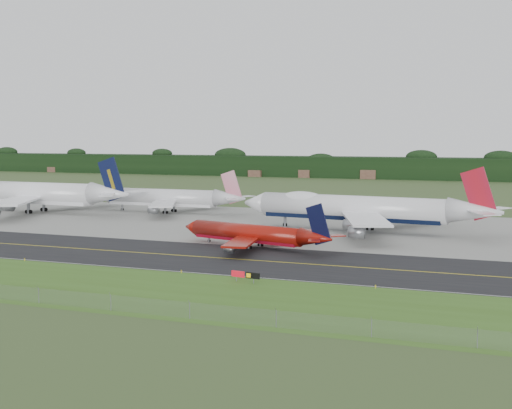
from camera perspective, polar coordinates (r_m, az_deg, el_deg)
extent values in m
plane|color=#374E24|center=(144.61, -3.19, -3.99)|extent=(600.00, 600.00, 0.00)
cube|color=#375D1B|center=(114.24, -10.52, -6.61)|extent=(400.00, 30.00, 0.01)
cube|color=black|center=(141.03, -3.86, -4.23)|extent=(400.00, 32.00, 0.02)
cube|color=gray|center=(191.71, 3.13, -1.65)|extent=(400.00, 78.00, 0.01)
cube|color=yellow|center=(141.03, -3.86, -4.22)|extent=(400.00, 0.40, 0.00)
cube|color=silver|center=(127.39, -6.84, -5.29)|extent=(400.00, 0.25, 0.00)
plane|color=slate|center=(103.46, -14.36, -7.34)|extent=(320.00, 0.00, 320.00)
cylinder|color=slate|center=(103.46, -14.36, -7.34)|extent=(0.10, 0.10, 2.20)
cube|color=black|center=(409.49, 12.96, 2.84)|extent=(700.00, 24.00, 12.00)
cylinder|color=white|center=(180.71, 7.62, -0.24)|extent=(48.46, 10.92, 6.11)
cube|color=black|center=(180.91, 7.61, -0.87)|extent=(45.92, 9.16, 2.14)
cone|color=white|center=(191.36, -0.04, 0.12)|extent=(6.60, 6.68, 6.11)
cone|color=white|center=(173.01, 17.15, -0.54)|extent=(13.24, 7.36, 6.11)
ellipsoid|color=white|center=(185.44, 3.70, 0.46)|extent=(12.92, 6.42, 3.89)
cube|color=white|center=(165.34, 8.77, -1.16)|extent=(17.15, 28.55, 0.52)
cube|color=white|center=(191.23, 11.33, -0.31)|extent=(21.39, 27.82, 0.52)
cube|color=#AC1322|center=(172.52, 17.41, 0.82)|extent=(8.78, 1.37, 12.65)
cylinder|color=gray|center=(167.29, 7.60, -1.64)|extent=(3.58, 2.89, 2.56)
cylinder|color=gray|center=(191.88, 10.20, -0.77)|extent=(3.58, 2.89, 2.56)
cylinder|color=gray|center=(154.41, 8.07, -2.24)|extent=(3.58, 2.89, 2.56)
cylinder|color=gray|center=(201.74, 12.67, -0.52)|extent=(3.58, 2.89, 2.56)
cylinder|color=black|center=(188.13, 2.34, -1.62)|extent=(1.14, 0.60, 1.10)
cylinder|color=slate|center=(176.73, 8.41, -1.64)|extent=(0.94, 0.94, 4.08)
cylinder|color=black|center=(176.92, 8.41, -2.12)|extent=(1.15, 0.66, 1.10)
cylinder|color=slate|center=(183.07, 9.09, -1.41)|extent=(0.94, 0.94, 4.08)
cylinder|color=black|center=(183.25, 9.08, -1.87)|extent=(1.15, 0.66, 1.10)
cylinder|color=maroon|center=(153.80, -0.76, -2.25)|extent=(27.87, 10.96, 3.77)
cube|color=maroon|center=(153.96, -0.76, -2.71)|extent=(26.28, 9.69, 1.32)
cone|color=maroon|center=(163.68, -5.13, -1.81)|extent=(4.35, 4.55, 3.77)
cone|color=maroon|center=(143.88, 4.83, -2.69)|extent=(8.08, 5.57, 3.77)
cube|color=maroon|center=(144.91, -1.12, -2.99)|extent=(7.58, 16.14, 0.42)
cube|color=maroon|center=(157.36, 2.34, -2.32)|extent=(13.86, 15.09, 0.42)
cube|color=black|center=(143.23, 5.02, -1.59)|extent=(5.82, 1.86, 8.58)
cylinder|color=gray|center=(142.36, -2.12, -3.57)|extent=(2.40, 2.07, 1.58)
cylinder|color=gray|center=(160.71, 3.00, -2.54)|extent=(2.40, 2.07, 1.58)
cylinder|color=black|center=(160.75, -3.77, -2.91)|extent=(0.73, 0.47, 0.68)
cylinder|color=slate|center=(151.13, -0.57, -3.20)|extent=(0.65, 0.65, 1.94)
cylinder|color=black|center=(151.22, -0.57, -3.43)|extent=(0.74, 0.51, 0.68)
cylinder|color=slate|center=(154.42, 0.36, -3.01)|extent=(0.65, 0.65, 1.94)
cylinder|color=black|center=(154.51, 0.36, -3.24)|extent=(0.74, 0.51, 0.68)
cylinder|color=white|center=(235.55, -17.94, 0.92)|extent=(49.42, 7.32, 6.63)
cube|color=white|center=(235.72, -17.93, 0.40)|extent=(46.93, 5.63, 2.32)
cone|color=white|center=(216.82, -11.62, 0.84)|extent=(13.11, 6.81, 6.63)
cube|color=white|center=(218.68, -18.62, 0.27)|extent=(20.21, 30.54, 0.59)
cube|color=white|center=(241.71, -14.07, 0.86)|extent=(20.85, 30.42, 0.59)
cube|color=black|center=(216.11, -11.48, 1.99)|extent=(9.29, 0.66, 13.38)
cylinder|color=gray|center=(221.85, -19.25, -0.15)|extent=(3.66, 2.84, 2.78)
cylinder|color=gray|center=(243.63, -14.88, 0.45)|extent=(3.66, 2.84, 2.78)
cylinder|color=gray|center=(250.56, -12.03, 0.65)|extent=(3.66, 2.84, 2.78)
cylinder|color=slate|center=(230.58, -17.74, -0.18)|extent=(0.94, 0.94, 4.20)
cylinder|color=black|center=(230.73, -17.73, -0.55)|extent=(1.20, 0.61, 1.19)
cylinder|color=slate|center=(236.20, -16.61, -0.02)|extent=(0.94, 0.94, 4.20)
cylinder|color=black|center=(236.34, -16.60, -0.38)|extent=(1.20, 0.61, 1.19)
cylinder|color=silver|center=(224.82, -7.60, 0.59)|extent=(37.30, 5.29, 5.18)
cube|color=white|center=(224.97, -7.60, 0.16)|extent=(35.43, 3.99, 1.81)
cone|color=silver|center=(235.69, -12.06, 0.74)|extent=(4.68, 5.19, 5.18)
cone|color=silver|center=(214.37, -2.09, 0.50)|extent=(9.85, 5.21, 5.18)
cube|color=silver|center=(212.45, -7.45, 0.06)|extent=(15.08, 22.21, 0.46)
cube|color=silver|center=(231.29, -4.90, 0.53)|extent=(15.18, 22.19, 0.46)
cube|color=#BB0D3A|center=(213.88, -1.95, 1.39)|extent=(7.14, 0.44, 10.30)
cylinder|color=gray|center=(208.30, -8.20, -0.44)|extent=(2.83, 2.18, 2.17)
cylinder|color=gray|center=(236.12, -4.42, 0.29)|extent=(2.83, 2.18, 2.17)
cylinder|color=black|center=(232.41, -10.64, -0.38)|extent=(0.93, 0.42, 0.93)
cylinder|color=slate|center=(221.20, -7.27, -0.32)|extent=(0.73, 0.73, 3.27)
cylinder|color=black|center=(221.32, -7.27, -0.62)|extent=(0.93, 0.47, 0.93)
cylinder|color=slate|center=(226.18, -6.58, -0.18)|extent=(0.73, 0.73, 3.27)
cylinder|color=black|center=(226.30, -6.58, -0.48)|extent=(0.93, 0.47, 0.93)
cylinder|color=slate|center=(117.60, -1.59, -5.98)|extent=(0.13, 0.13, 0.77)
cylinder|color=slate|center=(115.92, -0.19, -6.15)|extent=(0.13, 0.13, 0.77)
cube|color=#B30D1C|center=(117.26, -1.45, -5.58)|extent=(2.43, 0.58, 0.99)
cube|color=black|center=(116.19, -0.57, -5.68)|extent=(1.12, 0.37, 0.99)
cube|color=black|center=(115.53, 0.00, -5.74)|extent=(1.34, 0.40, 0.99)
cylinder|color=yellow|center=(143.58, -18.02, -4.22)|extent=(0.16, 0.16, 0.50)
cylinder|color=yellow|center=(125.28, -6.00, -5.37)|extent=(0.16, 0.16, 0.50)
cylinder|color=yellow|center=(114.02, 9.54, -6.49)|extent=(0.16, 0.16, 0.50)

